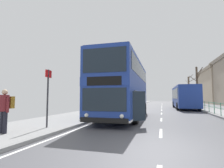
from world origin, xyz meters
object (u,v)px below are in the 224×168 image
pedestrian_with_backpack (5,107)px  bus_stop_sign_near (48,92)px  background_bus_far_lane (184,97)px  bare_tree_far_01 (197,85)px  double_decker_bus_main (124,88)px  bare_tree_far_00 (189,89)px

pedestrian_with_backpack → bus_stop_sign_near: size_ratio=0.63×
background_bus_far_lane → bare_tree_far_01: 5.95m
double_decker_bus_main → bus_stop_sign_near: (-2.47, -5.97, -0.42)m
bus_stop_sign_near → bare_tree_far_00: (11.30, 36.60, 1.60)m
pedestrian_with_backpack → bus_stop_sign_near: bus_stop_sign_near is taller
double_decker_bus_main → background_bus_far_lane: 14.12m
bus_stop_sign_near → bare_tree_far_01: bare_tree_far_01 is taller
background_bus_far_lane → bare_tree_far_01: bare_tree_far_01 is taller
pedestrian_with_backpack → bare_tree_far_01: bearing=65.6°
double_decker_bus_main → background_bus_far_lane: (5.74, 12.89, -0.59)m
background_bus_far_lane → bare_tree_far_01: bearing=62.7°
bare_tree_far_00 → double_decker_bus_main: bearing=-106.1°
bare_tree_far_00 → background_bus_far_lane: bearing=-99.9°
double_decker_bus_main → background_bus_far_lane: double_decker_bus_main is taller
pedestrian_with_backpack → bare_tree_far_01: bare_tree_far_01 is taller
double_decker_bus_main → bare_tree_far_01: 19.79m
pedestrian_with_backpack → bus_stop_sign_near: bearing=64.5°
pedestrian_with_backpack → bus_stop_sign_near: 1.92m
bus_stop_sign_near → bare_tree_far_01: bearing=65.7°
bare_tree_far_00 → pedestrian_with_backpack: bearing=-107.5°
bare_tree_far_00 → bare_tree_far_01: 12.74m
double_decker_bus_main → pedestrian_with_backpack: bearing=-113.1°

